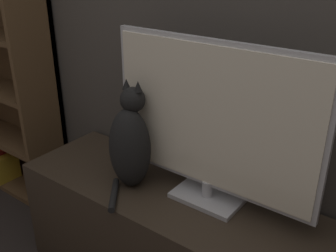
% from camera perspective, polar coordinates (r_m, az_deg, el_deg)
% --- Properties ---
extents(wall_back, '(4.80, 0.05, 2.60)m').
position_cam_1_polar(wall_back, '(1.63, 8.52, 17.31)').
color(wall_back, '#47423D').
rests_on(wall_back, ground_plane).
extents(tv_stand, '(1.57, 0.47, 0.54)m').
position_cam_1_polar(tv_stand, '(1.84, 2.00, -17.30)').
color(tv_stand, '#33281E').
rests_on(tv_stand, ground_plane).
extents(tv, '(0.88, 0.17, 0.67)m').
position_cam_1_polar(tv, '(1.50, 6.26, 0.46)').
color(tv, '#B7B7BC').
rests_on(tv, tv_stand).
extents(cat, '(0.20, 0.30, 0.48)m').
position_cam_1_polar(cat, '(1.67, -5.44, -2.63)').
color(cat, black).
rests_on(cat, tv_stand).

